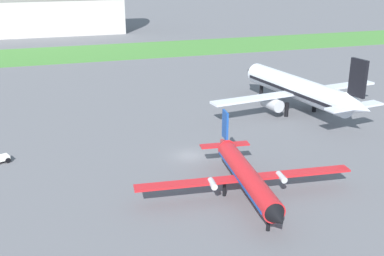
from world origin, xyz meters
TOP-DOWN VIEW (x-y plane):
  - ground_plane at (0.00, 0.00)m, footprint 600.00×600.00m
  - grass_taxiway_strip at (0.00, 84.37)m, footprint 360.00×28.00m
  - airplane_foreground_turboprop at (2.50, -13.52)m, footprint 25.63×21.98m
  - airplane_midfield_jet at (24.58, 13.25)m, footprint 34.50×33.95m
  - baggage_cart_midfield at (-25.24, 5.64)m, footprint 2.86×2.50m

SIDE VIEW (x-z plane):
  - ground_plane at x=0.00m, z-range 0.00..0.00m
  - grass_taxiway_strip at x=0.00m, z-range 0.00..0.08m
  - baggage_cart_midfield at x=-25.24m, z-range 0.12..1.02m
  - airplane_foreground_turboprop at x=2.50m, z-range -1.03..6.65m
  - airplane_midfield_jet at x=24.58m, z-range -1.71..10.50m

